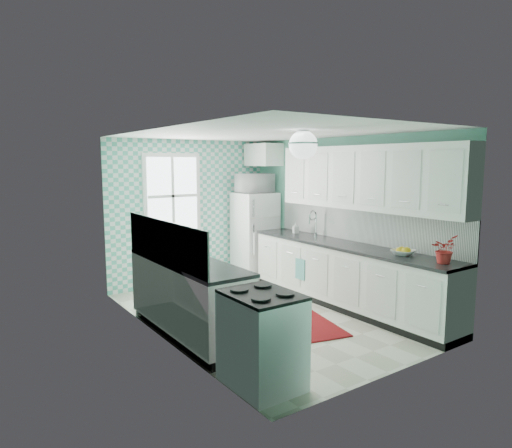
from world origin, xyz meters
TOP-DOWN VIEW (x-y plane):
  - floor at (0.00, 0.00)m, footprint 3.00×4.40m
  - ceiling at (0.00, 0.00)m, footprint 3.00×4.40m
  - wall_back at (0.00, 2.21)m, footprint 3.00×0.02m
  - wall_front at (0.00, -2.21)m, footprint 3.00×0.02m
  - wall_left at (-1.51, 0.00)m, footprint 0.02×4.40m
  - wall_right at (1.51, 0.00)m, footprint 0.02×4.40m
  - accent_wall at (0.00, 2.19)m, footprint 3.00×0.01m
  - window at (-0.35, 2.16)m, footprint 1.04×0.05m
  - backsplash_right at (1.49, -0.40)m, footprint 0.02×3.60m
  - backsplash_left at (-1.49, -0.07)m, footprint 0.02×2.15m
  - upper_cabinets_right at (1.33, -0.60)m, footprint 0.33×3.20m
  - upper_cabinet_fridge at (1.30, 1.83)m, footprint 0.40×0.74m
  - ceiling_light at (0.00, -0.80)m, footprint 0.34×0.34m
  - base_cabinets_right at (1.20, -0.40)m, footprint 0.60×3.60m
  - countertop_right at (1.19, -0.40)m, footprint 0.63×3.60m
  - base_cabinets_left at (-1.20, -0.07)m, footprint 0.60×2.15m
  - countertop_left at (-1.19, -0.07)m, footprint 0.63×2.15m
  - fridge at (1.11, 1.81)m, footprint 0.68×0.68m
  - stove at (-1.20, -1.64)m, footprint 0.59×0.74m
  - sink at (1.20, 0.45)m, footprint 0.48×0.40m
  - rug at (0.18, -0.68)m, footprint 0.99×1.23m
  - dish_towel at (0.89, 0.26)m, footprint 0.07×0.21m
  - fruit_bowl at (1.20, -1.38)m, footprint 0.34×0.34m
  - potted_plant at (1.20, -1.95)m, footprint 0.36×0.33m
  - soap_bottle at (1.25, 0.81)m, footprint 0.10×0.10m
  - microwave at (1.11, 1.81)m, footprint 0.64×0.46m

SIDE VIEW (x-z plane):
  - floor at x=0.00m, z-range -0.02..0.00m
  - rug at x=0.18m, z-range 0.00..0.02m
  - base_cabinets_right at x=1.20m, z-range 0.00..0.90m
  - base_cabinets_left at x=-1.20m, z-range 0.00..0.90m
  - stove at x=-1.20m, z-range 0.02..0.91m
  - dish_towel at x=0.89m, z-range 0.32..0.64m
  - fridge at x=1.11m, z-range 0.00..1.57m
  - countertop_right at x=1.19m, z-range 0.90..0.94m
  - countertop_left at x=-1.19m, z-range 0.90..0.94m
  - sink at x=1.20m, z-range 0.67..1.20m
  - fruit_bowl at x=1.20m, z-range 0.94..1.01m
  - soap_bottle at x=1.25m, z-range 0.94..1.12m
  - potted_plant at x=1.20m, z-range 0.94..1.27m
  - backsplash_right at x=1.49m, z-range 0.94..1.45m
  - backsplash_left at x=-1.49m, z-range 0.94..1.45m
  - wall_back at x=0.00m, z-range 0.00..2.50m
  - wall_front at x=0.00m, z-range 0.00..2.50m
  - wall_left at x=-1.51m, z-range 0.00..2.50m
  - wall_right at x=1.51m, z-range 0.00..2.50m
  - accent_wall at x=0.00m, z-range 0.00..2.50m
  - window at x=-0.35m, z-range 0.83..2.27m
  - microwave at x=1.11m, z-range 1.57..1.91m
  - upper_cabinets_right at x=1.33m, z-range 1.45..2.35m
  - upper_cabinet_fridge at x=1.30m, z-range 2.05..2.45m
  - ceiling_light at x=0.00m, z-range 2.15..2.50m
  - ceiling at x=0.00m, z-range 2.50..2.52m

